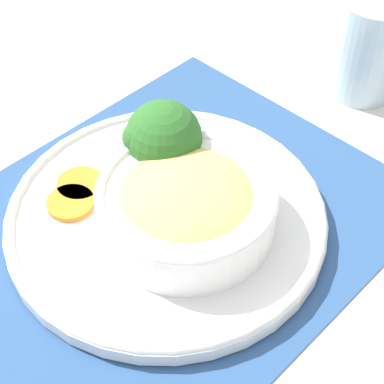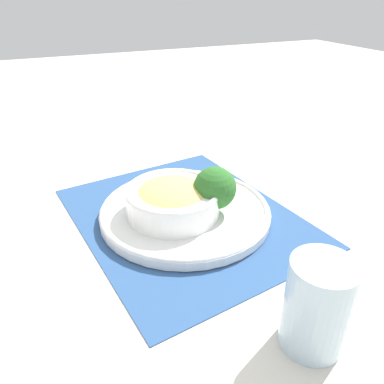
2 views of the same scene
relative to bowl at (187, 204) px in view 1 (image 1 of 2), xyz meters
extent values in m
plane|color=beige|center=(-0.01, 0.03, -0.05)|extent=(4.00, 4.00, 0.00)
cube|color=#2D5184|center=(-0.01, 0.03, -0.05)|extent=(0.51, 0.44, 0.00)
cylinder|color=white|center=(-0.01, 0.03, -0.04)|extent=(0.32, 0.32, 0.02)
torus|color=white|center=(-0.01, 0.03, -0.03)|extent=(0.32, 0.32, 0.01)
cylinder|color=white|center=(0.00, 0.00, -0.01)|extent=(0.17, 0.17, 0.05)
torus|color=white|center=(0.00, 0.00, 0.02)|extent=(0.17, 0.17, 0.01)
ellipsoid|color=#EAC66B|center=(0.00, 0.00, 0.00)|extent=(0.14, 0.14, 0.05)
cylinder|color=#84AD5B|center=(0.03, 0.07, -0.02)|extent=(0.02, 0.02, 0.02)
sphere|color=#2D6B28|center=(0.03, 0.07, 0.02)|extent=(0.08, 0.08, 0.08)
sphere|color=#2D6B28|center=(0.00, 0.08, 0.03)|extent=(0.04, 0.04, 0.04)
sphere|color=#2D6B28|center=(0.05, 0.06, 0.02)|extent=(0.03, 0.03, 0.03)
cylinder|color=orange|center=(-0.05, 0.11, -0.03)|extent=(0.05, 0.05, 0.01)
cylinder|color=orange|center=(-0.08, 0.09, -0.03)|extent=(0.05, 0.05, 0.01)
cylinder|color=silver|center=(0.32, 0.06, 0.01)|extent=(0.08, 0.08, 0.12)
cylinder|color=silver|center=(0.32, 0.06, -0.01)|extent=(0.07, 0.07, 0.07)
camera|label=1|loc=(-0.25, -0.33, 0.45)|focal=60.00mm
camera|label=2|loc=(0.56, -0.21, 0.34)|focal=35.00mm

